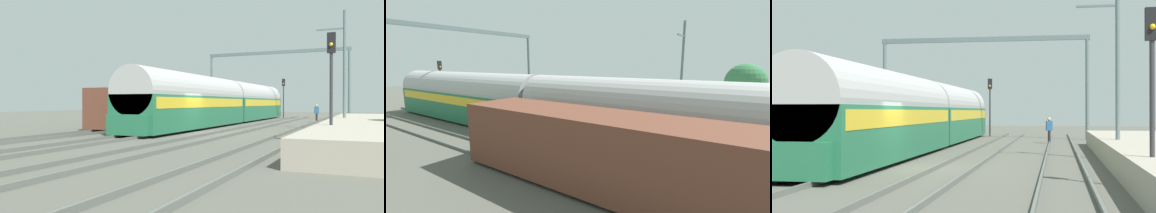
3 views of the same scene
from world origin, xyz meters
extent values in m
plane|color=#55554C|center=(0.00, 0.00, 0.00)|extent=(120.00, 120.00, 0.00)
cube|color=#5B5F5A|center=(-6.58, 0.00, 0.08)|extent=(0.08, 60.00, 0.16)
cube|color=#5B5F5A|center=(-5.15, 0.00, 0.08)|extent=(0.08, 60.00, 0.16)
cube|color=#5B5F5A|center=(-2.67, 0.00, 0.08)|extent=(0.08, 60.00, 0.16)
cube|color=#5B5F5A|center=(-1.24, 0.00, 0.08)|extent=(0.08, 60.00, 0.16)
cube|color=#5B5F5A|center=(1.24, 0.00, 0.08)|extent=(0.08, 60.00, 0.16)
cube|color=#5B5F5A|center=(2.67, 0.00, 0.08)|extent=(0.08, 60.00, 0.16)
cube|color=#5B5F5A|center=(5.15, 0.00, 0.08)|extent=(0.08, 60.00, 0.16)
cube|color=#5B5F5A|center=(6.58, 0.00, 0.08)|extent=(0.08, 60.00, 0.16)
cube|color=#A39989|center=(9.68, 2.00, 0.45)|extent=(4.40, 28.00, 0.90)
cube|color=#236B47|center=(-1.96, 2.80, 1.26)|extent=(2.90, 16.00, 2.20)
cube|color=gold|center=(-1.96, 2.80, 1.89)|extent=(2.93, 15.36, 0.64)
cylinder|color=#ABABAB|center=(-1.96, 2.80, 2.56)|extent=(2.84, 16.00, 2.84)
cube|color=#236B47|center=(-1.96, 19.15, 1.26)|extent=(2.90, 16.00, 2.20)
cube|color=gold|center=(-1.96, 19.15, 1.89)|extent=(2.93, 15.36, 0.64)
cylinder|color=#ABABAB|center=(-1.96, 19.15, 2.56)|extent=(2.84, 16.00, 2.84)
cube|color=#236B47|center=(-1.96, -5.45, 0.71)|extent=(2.40, 0.50, 1.10)
cube|color=brown|center=(-5.87, 3.76, 1.51)|extent=(2.80, 13.00, 2.70)
cube|color=black|center=(-5.87, 3.76, 0.21)|extent=(2.52, 11.96, 0.10)
cylinder|color=black|center=(5.12, 16.67, 0.42)|extent=(0.22, 0.22, 0.85)
cube|color=#285684|center=(5.12, 16.67, 1.17)|extent=(0.45, 0.34, 0.64)
sphere|color=tan|center=(5.12, 16.67, 1.61)|extent=(0.24, 0.24, 0.24)
cylinder|color=#2D2D33|center=(8.20, -4.60, 2.04)|extent=(0.14, 0.14, 4.09)
cube|color=black|center=(8.20, -4.60, 4.54)|extent=(0.36, 0.20, 0.90)
sphere|color=yellow|center=(8.20, -4.72, 4.45)|extent=(0.16, 0.16, 0.16)
cylinder|color=#2D2D33|center=(-0.04, 26.57, 2.01)|extent=(0.14, 0.14, 4.03)
cube|color=black|center=(-0.04, 26.57, 4.48)|extent=(0.36, 0.20, 0.90)
sphere|color=yellow|center=(-0.04, 26.45, 4.30)|extent=(0.16, 0.16, 0.16)
cylinder|color=slate|center=(-7.87, 21.74, 3.75)|extent=(0.28, 0.28, 7.50)
cylinder|color=slate|center=(7.87, 21.74, 3.75)|extent=(0.28, 0.28, 7.50)
cube|color=slate|center=(0.00, 21.74, 7.68)|extent=(16.13, 0.24, 0.36)
cylinder|color=slate|center=(8.27, 4.67, 4.00)|extent=(0.20, 0.20, 8.00)
cube|color=slate|center=(7.37, 4.67, 6.80)|extent=(1.80, 0.10, 0.10)
cylinder|color=#4C3826|center=(-12.26, 15.27, 1.11)|extent=(0.36, 0.36, 2.21)
sphere|color=#367548|center=(-12.26, 15.27, 3.73)|extent=(4.05, 4.05, 4.05)
camera|label=1|loc=(9.68, -22.73, 1.88)|focal=36.28mm
camera|label=2|loc=(-13.98, -0.76, 4.72)|focal=24.43mm
camera|label=3|loc=(5.63, -20.25, 2.16)|focal=51.51mm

